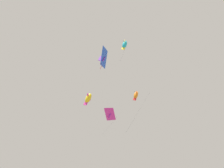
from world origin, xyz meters
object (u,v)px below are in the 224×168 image
(kite_fish_low_drifter, at_px, (125,45))
(kite_fish_near_right, at_px, (88,98))
(kite_delta_near_left, at_px, (110,114))
(kite_fish_mid_left, at_px, (136,95))
(kite_delta_upper_right, at_px, (103,58))

(kite_fish_low_drifter, distance_m, kite_fish_near_right, 13.80)
(kite_fish_low_drifter, height_order, kite_fish_near_right, kite_fish_near_right)
(kite_fish_low_drifter, xyz_separation_m, kite_delta_near_left, (8.64, 11.43, -1.75))
(kite_fish_low_drifter, xyz_separation_m, kite_fish_mid_left, (8.55, 5.32, -1.05))
(kite_fish_low_drifter, height_order, kite_delta_near_left, kite_fish_low_drifter)
(kite_fish_near_right, distance_m, kite_fish_mid_left, 8.61)
(kite_fish_low_drifter, bearing_deg, kite_delta_upper_right, 53.50)
(kite_delta_near_left, distance_m, kite_fish_mid_left, 6.15)
(kite_delta_upper_right, bearing_deg, kite_fish_low_drifter, -129.44)
(kite_delta_upper_right, bearing_deg, kite_fish_mid_left, -33.83)
(kite_delta_near_left, distance_m, kite_delta_upper_right, 11.61)
(kite_fish_near_right, relative_size, kite_delta_upper_right, 0.75)
(kite_delta_upper_right, xyz_separation_m, kite_fish_mid_left, (8.71, 1.19, -1.33))
(kite_fish_low_drifter, relative_size, kite_fish_mid_left, 0.48)
(kite_fish_low_drifter, distance_m, kite_delta_upper_right, 4.14)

